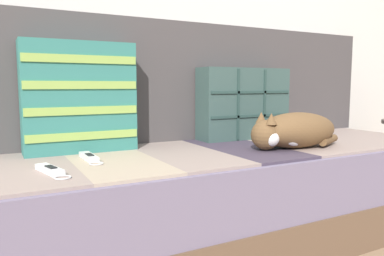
{
  "coord_description": "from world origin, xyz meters",
  "views": [
    {
      "loc": [
        -0.94,
        -1.19,
        0.69
      ],
      "look_at": [
        -0.26,
        0.08,
        0.52
      ],
      "focal_mm": 35.0,
      "sensor_mm": 36.0,
      "label": 1
    }
  ],
  "objects_px": {
    "game_remote_near": "(89,157)",
    "game_remote_far": "(51,170)",
    "sleeping_cat": "(293,131)",
    "couch": "(235,193)",
    "throw_pillow_striped": "(80,97)",
    "throw_pillow_quilted": "(244,104)"
  },
  "relations": [
    {
      "from": "game_remote_near",
      "to": "game_remote_far",
      "type": "height_order",
      "value": "same"
    },
    {
      "from": "sleeping_cat",
      "to": "couch",
      "type": "bearing_deg",
      "value": 136.08
    },
    {
      "from": "throw_pillow_striped",
      "to": "couch",
      "type": "bearing_deg",
      "value": -15.48
    },
    {
      "from": "couch",
      "to": "game_remote_near",
      "type": "relative_size",
      "value": 10.71
    },
    {
      "from": "couch",
      "to": "game_remote_far",
      "type": "xyz_separation_m",
      "value": [
        -0.79,
        -0.17,
        0.22
      ]
    },
    {
      "from": "game_remote_near",
      "to": "sleeping_cat",
      "type": "bearing_deg",
      "value": -10.54
    },
    {
      "from": "couch",
      "to": "sleeping_cat",
      "type": "relative_size",
      "value": 4.59
    },
    {
      "from": "sleeping_cat",
      "to": "game_remote_near",
      "type": "height_order",
      "value": "sleeping_cat"
    },
    {
      "from": "throw_pillow_striped",
      "to": "game_remote_near",
      "type": "relative_size",
      "value": 2.2
    },
    {
      "from": "throw_pillow_striped",
      "to": "sleeping_cat",
      "type": "relative_size",
      "value": 0.94
    },
    {
      "from": "sleeping_cat",
      "to": "game_remote_near",
      "type": "relative_size",
      "value": 2.33
    },
    {
      "from": "game_remote_near",
      "to": "game_remote_far",
      "type": "bearing_deg",
      "value": -135.04
    },
    {
      "from": "throw_pillow_striped",
      "to": "game_remote_near",
      "type": "bearing_deg",
      "value": -93.31
    },
    {
      "from": "game_remote_far",
      "to": "game_remote_near",
      "type": "bearing_deg",
      "value": 44.96
    },
    {
      "from": "throw_pillow_quilted",
      "to": "throw_pillow_striped",
      "type": "xyz_separation_m",
      "value": [
        -0.8,
        -0.0,
        0.04
      ]
    },
    {
      "from": "throw_pillow_striped",
      "to": "throw_pillow_quilted",
      "type": "bearing_deg",
      "value": 0.04
    },
    {
      "from": "sleeping_cat",
      "to": "game_remote_far",
      "type": "relative_size",
      "value": 2.3
    },
    {
      "from": "throw_pillow_quilted",
      "to": "game_remote_far",
      "type": "height_order",
      "value": "throw_pillow_quilted"
    },
    {
      "from": "couch",
      "to": "game_remote_near",
      "type": "xyz_separation_m",
      "value": [
        -0.64,
        -0.02,
        0.22
      ]
    },
    {
      "from": "couch",
      "to": "throw_pillow_quilted",
      "type": "height_order",
      "value": "throw_pillow_quilted"
    },
    {
      "from": "throw_pillow_striped",
      "to": "game_remote_far",
      "type": "bearing_deg",
      "value": -115.37
    },
    {
      "from": "throw_pillow_striped",
      "to": "game_remote_near",
      "type": "height_order",
      "value": "throw_pillow_striped"
    }
  ]
}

